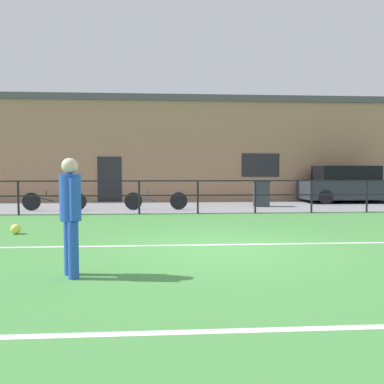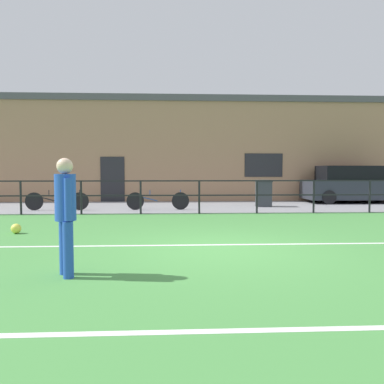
# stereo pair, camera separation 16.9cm
# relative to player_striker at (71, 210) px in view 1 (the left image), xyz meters

# --- Properties ---
(ground) EXTENTS (60.00, 44.00, 0.04)m
(ground) POSITION_rel_player_striker_xyz_m (2.44, 1.81, -0.98)
(ground) COLOR #478C42
(field_line_touchline) EXTENTS (36.00, 0.11, 0.00)m
(field_line_touchline) POSITION_rel_player_striker_xyz_m (2.44, 2.20, -0.96)
(field_line_touchline) COLOR white
(field_line_touchline) RESTS_ON ground
(field_line_hash) EXTENTS (36.00, 0.11, 0.00)m
(field_line_hash) POSITION_rel_player_striker_xyz_m (2.44, -2.03, -0.96)
(field_line_hash) COLOR white
(field_line_hash) RESTS_ON ground
(pavement_strip) EXTENTS (48.00, 5.00, 0.02)m
(pavement_strip) POSITION_rel_player_striker_xyz_m (2.44, 10.31, -0.95)
(pavement_strip) COLOR gray
(pavement_strip) RESTS_ON ground
(perimeter_fence) EXTENTS (36.07, 0.07, 1.15)m
(perimeter_fence) POSITION_rel_player_striker_xyz_m (2.44, 7.81, -0.21)
(perimeter_fence) COLOR black
(perimeter_fence) RESTS_ON ground
(clubhouse_facade) EXTENTS (28.00, 2.56, 4.99)m
(clubhouse_facade) POSITION_rel_player_striker_xyz_m (2.44, 14.01, 1.55)
(clubhouse_facade) COLOR #A37A5B
(clubhouse_facade) RESTS_ON ground
(player_striker) EXTENTS (0.30, 0.42, 1.69)m
(player_striker) POSITION_rel_player_striker_xyz_m (0.00, 0.00, 0.00)
(player_striker) COLOR blue
(player_striker) RESTS_ON ground
(soccer_ball_match) EXTENTS (0.24, 0.24, 0.24)m
(soccer_ball_match) POSITION_rel_player_striker_xyz_m (-2.19, 3.84, -0.84)
(soccer_ball_match) COLOR #E5E04C
(soccer_ball_match) RESTS_ON ground
(parked_car_red) EXTENTS (4.39, 1.92, 1.66)m
(parked_car_red) POSITION_rel_player_striker_xyz_m (9.65, 11.72, -0.16)
(parked_car_red) COLOR #282D38
(parked_car_red) RESTS_ON pavement_strip
(bicycle_parked_1) EXTENTS (2.32, 0.04, 0.74)m
(bicycle_parked_1) POSITION_rel_player_striker_xyz_m (0.98, 9.01, -0.60)
(bicycle_parked_1) COLOR black
(bicycle_parked_1) RESTS_ON pavement_strip
(bicycle_parked_2) EXTENTS (2.31, 0.04, 0.75)m
(bicycle_parked_2) POSITION_rel_player_striker_xyz_m (-2.71, 9.01, -0.59)
(bicycle_parked_2) COLOR black
(bicycle_parked_2) RESTS_ON pavement_strip
(trash_bin_0) EXTENTS (0.61, 0.52, 1.07)m
(trash_bin_0) POSITION_rel_player_striker_xyz_m (5.20, 10.02, -0.40)
(trash_bin_0) COLOR #33383D
(trash_bin_0) RESTS_ON pavement_strip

